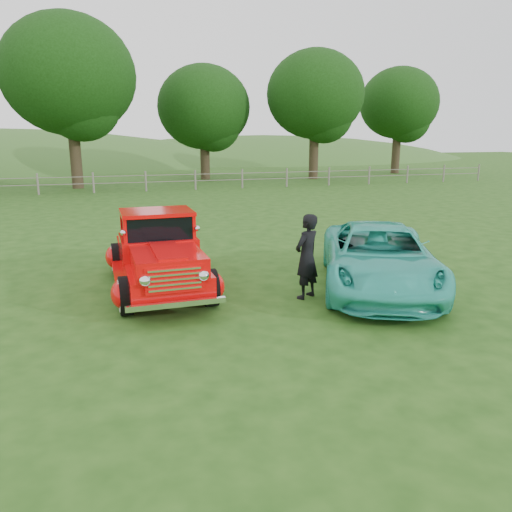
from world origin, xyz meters
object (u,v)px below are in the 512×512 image
object	(u,v)px
red_pickup	(158,254)
man	(307,257)
tree_mid_east	(315,95)
tree_near_east	(204,107)
tree_near_west	(69,75)
teal_sedan	(379,258)
tree_far_east	(399,103)

from	to	relation	value
red_pickup	man	size ratio (longest dim) A/B	2.79
tree_mid_east	red_pickup	size ratio (longest dim) A/B	1.88
tree_mid_east	man	world-z (taller)	tree_mid_east
tree_mid_east	red_pickup	distance (m)	29.11
tree_near_east	tree_mid_east	xyz separation A→B (m)	(8.00, -2.00, 0.93)
red_pickup	tree_mid_east	bearing A→B (deg)	58.60
tree_near_west	teal_sedan	world-z (taller)	tree_near_west
tree_near_east	man	bearing A→B (deg)	-96.86
teal_sedan	tree_near_west	bearing A→B (deg)	130.44
tree_mid_east	teal_sedan	size ratio (longest dim) A/B	1.84
tree_near_east	teal_sedan	xyz separation A→B (m)	(-1.63, -28.23, -4.54)
tree_near_east	tree_far_east	bearing A→B (deg)	3.37
tree_mid_east	red_pickup	bearing A→B (deg)	-120.03
tree_near_east	tree_mid_east	world-z (taller)	tree_mid_east
tree_far_east	teal_sedan	distance (m)	35.04
red_pickup	teal_sedan	bearing A→B (deg)	-18.57
man	tree_near_east	bearing A→B (deg)	-129.20
tree_near_east	red_pickup	size ratio (longest dim) A/B	1.66
tree_near_east	tree_far_east	world-z (taller)	tree_far_east
tree_near_west	tree_far_east	distance (m)	26.49
tree_mid_east	man	distance (m)	29.20
red_pickup	man	xyz separation A→B (m)	(2.91, -1.58, 0.10)
tree_near_west	tree_near_east	bearing A→B (deg)	23.96
tree_far_east	teal_sedan	world-z (taller)	tree_far_east
tree_far_east	teal_sedan	bearing A→B (deg)	-122.51
tree_near_west	man	world-z (taller)	tree_near_west
tree_near_west	red_pickup	size ratio (longest dim) A/B	2.08
tree_near_west	tree_near_east	size ratio (longest dim) A/B	1.25
tree_far_east	man	size ratio (longest dim) A/B	4.92
tree_far_east	red_pickup	xyz separation A→B (m)	(-23.32, -27.77, -5.06)
tree_mid_east	tree_near_east	bearing A→B (deg)	165.96
red_pickup	teal_sedan	xyz separation A→B (m)	(4.70, -1.45, -0.08)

